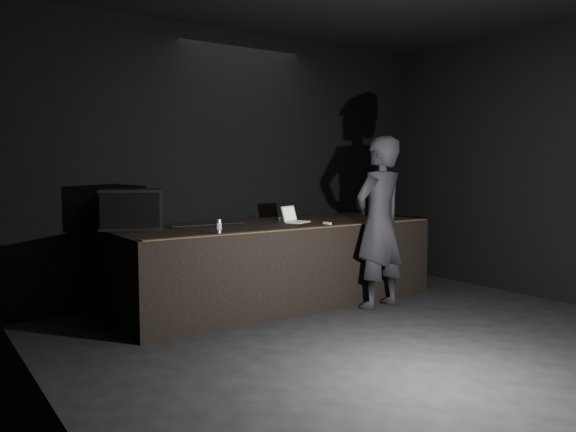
{
  "coord_description": "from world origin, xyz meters",
  "views": [
    {
      "loc": [
        -3.8,
        -3.14,
        1.7
      ],
      "look_at": [
        -0.07,
        2.3,
        1.13
      ],
      "focal_mm": 35.0,
      "sensor_mm": 36.0,
      "label": 1
    }
  ],
  "objects_px": {
    "laptop": "(294,218)",
    "person": "(379,223)",
    "stage_riser": "(273,263)",
    "beer_can": "(219,226)",
    "stage_monitor": "(132,209)"
  },
  "relations": [
    {
      "from": "laptop",
      "to": "person",
      "type": "distance_m",
      "value": 1.1
    },
    {
      "from": "stage_riser",
      "to": "beer_can",
      "type": "distance_m",
      "value": 1.34
    },
    {
      "from": "stage_monitor",
      "to": "stage_riser",
      "type": "bearing_deg",
      "value": 11.26
    },
    {
      "from": "stage_monitor",
      "to": "person",
      "type": "xyz_separation_m",
      "value": [
        2.58,
        -1.31,
        -0.19
      ]
    },
    {
      "from": "beer_can",
      "to": "person",
      "type": "height_order",
      "value": "person"
    },
    {
      "from": "stage_riser",
      "to": "beer_can",
      "type": "bearing_deg",
      "value": -151.14
    },
    {
      "from": "stage_monitor",
      "to": "beer_can",
      "type": "bearing_deg",
      "value": -33.8
    },
    {
      "from": "laptop",
      "to": "person",
      "type": "relative_size",
      "value": 0.18
    },
    {
      "from": "laptop",
      "to": "beer_can",
      "type": "xyz_separation_m",
      "value": [
        -1.36,
        -0.55,
        0.02
      ]
    },
    {
      "from": "beer_can",
      "to": "person",
      "type": "relative_size",
      "value": 0.07
    },
    {
      "from": "laptop",
      "to": "person",
      "type": "bearing_deg",
      "value": -80.16
    },
    {
      "from": "laptop",
      "to": "beer_can",
      "type": "bearing_deg",
      "value": 177.6
    },
    {
      "from": "stage_riser",
      "to": "beer_can",
      "type": "xyz_separation_m",
      "value": [
        -1.06,
        -0.59,
        0.58
      ]
    },
    {
      "from": "stage_monitor",
      "to": "laptop",
      "type": "height_order",
      "value": "stage_monitor"
    },
    {
      "from": "stage_monitor",
      "to": "beer_can",
      "type": "distance_m",
      "value": 1.14
    }
  ]
}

